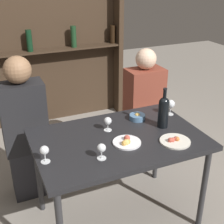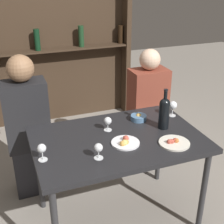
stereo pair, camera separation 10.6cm
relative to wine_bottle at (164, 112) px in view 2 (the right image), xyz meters
The scene contains 13 objects.
ground_plane 0.96m from the wine_bottle, behind, with size 10.00×10.00×0.00m, color gray.
dining_table 0.43m from the wine_bottle, behind, with size 1.21×0.79×0.75m.
wine_rack_wall 1.98m from the wine_bottle, 101.08° to the left, with size 1.78×0.21×2.33m.
wine_bottle is the anchor object (origin of this frame).
wine_glass_0 0.24m from the wine_bottle, 42.93° to the left, with size 0.07×0.07×0.13m.
wine_glass_1 0.63m from the wine_bottle, 159.57° to the right, with size 0.06×0.06×0.11m.
wine_glass_2 0.43m from the wine_bottle, 164.52° to the left, with size 0.06×0.06×0.11m.
wine_glass_3 0.93m from the wine_bottle, behind, with size 0.06×0.06×0.11m.
food_plate_0 0.40m from the wine_bottle, 162.17° to the right, with size 0.20×0.20×0.05m.
food_plate_1 0.27m from the wine_bottle, 101.10° to the right, with size 0.21×0.21×0.04m.
snack_bowl 0.25m from the wine_bottle, 122.79° to the left, with size 0.13×0.13×0.06m.
seated_person_left 1.15m from the wine_bottle, 148.48° to the left, with size 0.36×0.22×1.25m.
seated_person_right 0.68m from the wine_bottle, 74.29° to the left, with size 0.34×0.22×1.20m.
Camera 2 is at (-0.72, -1.80, 1.86)m, focal length 50.00 mm.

